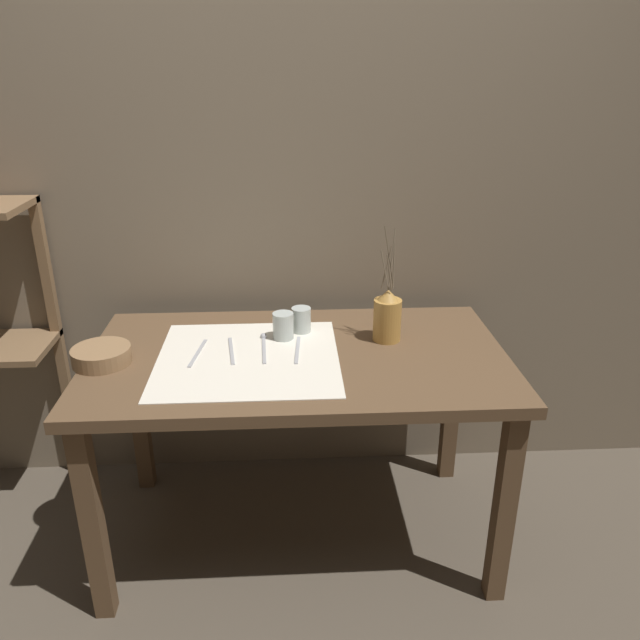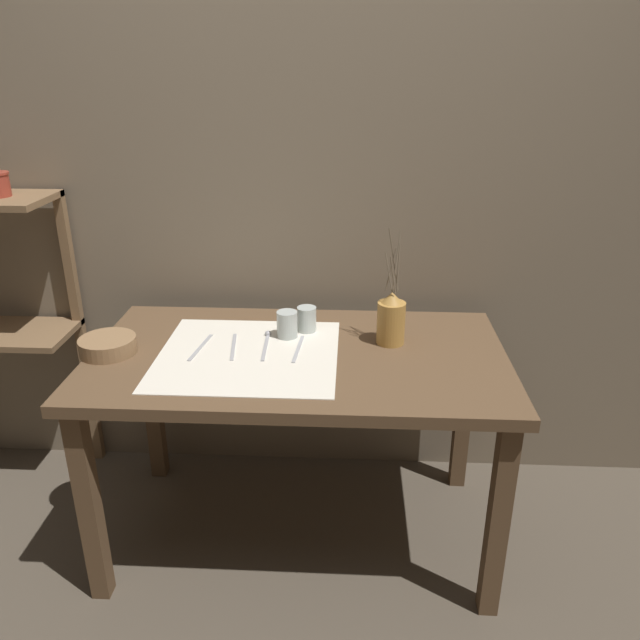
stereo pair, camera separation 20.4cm
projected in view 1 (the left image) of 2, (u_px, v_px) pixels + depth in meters
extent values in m
plane|color=brown|center=(300.00, 532.00, 2.37)|extent=(12.00, 12.00, 0.00)
cube|color=#7A6B56|center=(293.00, 191.00, 2.37)|extent=(7.00, 0.06, 2.40)
cube|color=brown|center=(298.00, 359.00, 2.09)|extent=(1.40, 0.79, 0.04)
cube|color=brown|center=(92.00, 524.00, 1.90)|extent=(0.06, 0.06, 0.71)
cube|color=brown|center=(504.00, 508.00, 1.96)|extent=(0.06, 0.06, 0.71)
cube|color=brown|center=(139.00, 410.00, 2.51)|extent=(0.06, 0.06, 0.71)
cube|color=brown|center=(451.00, 402.00, 2.57)|extent=(0.06, 0.06, 0.71)
cube|color=brown|center=(59.00, 346.00, 2.49)|extent=(0.04, 0.04, 1.21)
cube|color=silver|center=(248.00, 358.00, 2.05)|extent=(0.59, 0.57, 0.00)
cylinder|color=#B7843D|center=(387.00, 320.00, 2.16)|extent=(0.10, 0.10, 0.15)
cone|color=#B7843D|center=(388.00, 295.00, 2.12)|extent=(0.07, 0.07, 0.04)
cylinder|color=brown|center=(392.00, 259.00, 2.09)|extent=(0.02, 0.05, 0.20)
cylinder|color=brown|center=(389.00, 257.00, 2.09)|extent=(0.04, 0.01, 0.22)
cylinder|color=brown|center=(386.00, 268.00, 2.09)|extent=(0.03, 0.01, 0.15)
cylinder|color=brown|center=(389.00, 273.00, 2.08)|extent=(0.03, 0.01, 0.13)
cylinder|color=brown|center=(394.00, 265.00, 2.10)|extent=(0.01, 0.03, 0.16)
cylinder|color=brown|center=(385.00, 270.00, 2.09)|extent=(0.03, 0.03, 0.13)
cylinder|color=#8E6B47|center=(102.00, 355.00, 2.01)|extent=(0.19, 0.19, 0.05)
cylinder|color=#B7C1BC|center=(283.00, 326.00, 2.17)|extent=(0.07, 0.07, 0.09)
cylinder|color=#B7C1BC|center=(301.00, 320.00, 2.23)|extent=(0.07, 0.07, 0.09)
cube|color=#A8A8AD|center=(198.00, 353.00, 2.08)|extent=(0.04, 0.21, 0.00)
cube|color=#A8A8AD|center=(231.00, 351.00, 2.09)|extent=(0.04, 0.21, 0.00)
cube|color=#A8A8AD|center=(264.00, 350.00, 2.10)|extent=(0.02, 0.21, 0.00)
sphere|color=#A8A8AD|center=(264.00, 336.00, 2.19)|extent=(0.02, 0.02, 0.02)
cube|color=#A8A8AD|center=(298.00, 350.00, 2.10)|extent=(0.03, 0.21, 0.00)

